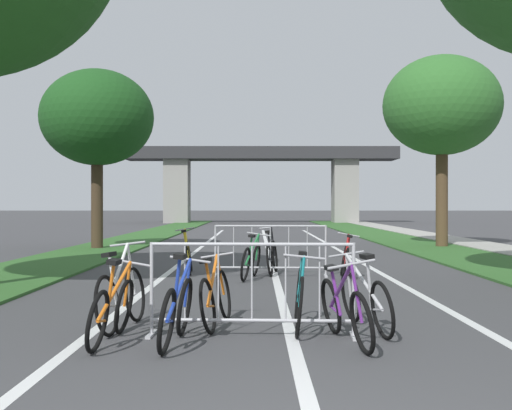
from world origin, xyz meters
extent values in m
cube|color=#2D5B26|center=(-5.37, 24.58, 0.03)|extent=(2.48, 60.08, 0.05)
cube|color=#2D5B26|center=(5.37, 24.58, 0.03)|extent=(2.48, 60.08, 0.05)
cube|color=#9E9B93|center=(7.47, 24.58, 0.04)|extent=(1.72, 60.08, 0.08)
cube|color=silver|center=(0.00, 17.38, 0.00)|extent=(0.14, 34.76, 0.01)
cube|color=silver|center=(2.27, 17.38, 0.00)|extent=(0.14, 34.76, 0.01)
cube|color=silver|center=(-2.27, 17.38, 0.00)|extent=(0.14, 34.76, 0.01)
cube|color=#2D2D30|center=(0.00, 49.66, 5.42)|extent=(21.13, 3.35, 0.94)
cube|color=gray|center=(-6.58, 49.66, 2.47)|extent=(1.89, 2.40, 4.95)
cube|color=gray|center=(6.58, 49.66, 2.47)|extent=(1.89, 2.40, 4.95)
cylinder|color=#3D2D1E|center=(-5.59, 18.76, 1.47)|extent=(0.38, 0.38, 2.93)
ellipsoid|color=#194719|center=(-5.59, 18.76, 4.32)|extent=(3.69, 3.69, 3.14)
cylinder|color=#4C3823|center=(5.93, 19.64, 1.67)|extent=(0.41, 0.41, 3.34)
ellipsoid|color=#2D6628|center=(5.93, 19.64, 4.84)|extent=(3.99, 3.99, 3.39)
cylinder|color=#ADADB2|center=(-1.57, 4.24, 0.53)|extent=(0.04, 0.04, 1.05)
cube|color=#ADADB2|center=(-1.57, 4.24, 0.01)|extent=(0.08, 0.44, 0.03)
cylinder|color=#ADADB2|center=(0.69, 4.14, 0.53)|extent=(0.04, 0.04, 1.05)
cube|color=#ADADB2|center=(0.69, 4.14, 0.01)|extent=(0.08, 0.44, 0.03)
cylinder|color=#ADADB2|center=(-0.44, 4.19, 1.03)|extent=(2.26, 0.14, 0.04)
cylinder|color=#ADADB2|center=(-0.44, 4.19, 0.18)|extent=(2.26, 0.14, 0.04)
cylinder|color=#ADADB2|center=(-1.19, 4.22, 0.61)|extent=(0.02, 0.02, 0.87)
cylinder|color=#ADADB2|center=(-0.81, 4.20, 0.61)|extent=(0.02, 0.02, 0.87)
cylinder|color=#ADADB2|center=(-0.44, 4.19, 0.61)|extent=(0.02, 0.02, 0.87)
cylinder|color=#ADADB2|center=(-0.06, 4.17, 0.61)|extent=(0.02, 0.02, 0.87)
cylinder|color=#ADADB2|center=(0.31, 4.15, 0.61)|extent=(0.02, 0.02, 0.87)
cylinder|color=#ADADB2|center=(-1.23, 10.53, 0.53)|extent=(0.04, 0.04, 1.05)
cube|color=#ADADB2|center=(-1.23, 10.53, 0.01)|extent=(0.08, 0.44, 0.03)
cylinder|color=#ADADB2|center=(1.03, 10.40, 0.53)|extent=(0.04, 0.04, 1.05)
cube|color=#ADADB2|center=(1.03, 10.40, 0.01)|extent=(0.08, 0.44, 0.03)
cylinder|color=#ADADB2|center=(-0.10, 10.47, 1.03)|extent=(2.26, 0.16, 0.04)
cylinder|color=#ADADB2|center=(-0.10, 10.47, 0.18)|extent=(2.26, 0.16, 0.04)
cylinder|color=#ADADB2|center=(-0.85, 10.51, 0.61)|extent=(0.02, 0.02, 0.87)
cylinder|color=#ADADB2|center=(-0.47, 10.49, 0.61)|extent=(0.02, 0.02, 0.87)
cylinder|color=#ADADB2|center=(-0.10, 10.47, 0.61)|extent=(0.02, 0.02, 0.87)
cylinder|color=#ADADB2|center=(0.28, 10.45, 0.61)|extent=(0.02, 0.02, 0.87)
cylinder|color=#ADADB2|center=(0.65, 10.43, 0.61)|extent=(0.02, 0.02, 0.87)
torus|color=black|center=(-1.96, 3.32, 0.32)|extent=(0.19, 0.65, 0.64)
torus|color=black|center=(-1.89, 4.32, 0.32)|extent=(0.19, 0.65, 0.64)
cylinder|color=orange|center=(-1.88, 3.79, 0.57)|extent=(0.19, 0.97, 0.54)
cylinder|color=orange|center=(-1.89, 3.60, 0.58)|extent=(0.15, 0.13, 0.62)
cylinder|color=orange|center=(-1.95, 3.48, 0.29)|extent=(0.04, 0.33, 0.07)
cylinder|color=orange|center=(-1.85, 4.29, 0.57)|extent=(0.12, 0.10, 0.51)
cube|color=black|center=(-1.85, 3.56, 0.89)|extent=(0.12, 0.25, 0.07)
cylinder|color=#99999E|center=(-1.81, 4.26, 0.82)|extent=(0.50, 0.06, 0.11)
torus|color=black|center=(-1.79, 10.54, 0.34)|extent=(0.19, 0.68, 0.67)
torus|color=black|center=(-1.86, 11.49, 0.34)|extent=(0.19, 0.68, 0.67)
cylinder|color=gold|center=(-1.87, 10.99, 0.63)|extent=(0.20, 0.92, 0.63)
cylinder|color=gold|center=(-1.85, 10.81, 0.60)|extent=(0.15, 0.12, 0.63)
cylinder|color=gold|center=(-1.80, 10.69, 0.31)|extent=(0.04, 0.31, 0.08)
cylinder|color=gold|center=(-1.90, 11.46, 0.63)|extent=(0.14, 0.10, 0.60)
cube|color=black|center=(-1.90, 10.77, 0.91)|extent=(0.12, 0.25, 0.07)
cylinder|color=#99999E|center=(-1.95, 11.43, 0.93)|extent=(0.42, 0.06, 0.09)
torus|color=black|center=(0.14, 5.17, 0.34)|extent=(0.14, 0.69, 0.69)
torus|color=black|center=(0.09, 4.09, 0.34)|extent=(0.14, 0.69, 0.69)
cylinder|color=#197A7F|center=(0.14, 4.65, 0.62)|extent=(0.04, 1.06, 0.59)
cylinder|color=#197A7F|center=(0.15, 4.86, 0.58)|extent=(0.11, 0.12, 0.59)
cylinder|color=#197A7F|center=(0.13, 5.00, 0.32)|extent=(0.05, 0.35, 0.08)
cylinder|color=#197A7F|center=(0.12, 4.11, 0.62)|extent=(0.10, 0.09, 0.55)
cube|color=black|center=(0.18, 4.90, 0.87)|extent=(0.12, 0.24, 0.06)
cylinder|color=#99999E|center=(0.14, 4.13, 0.89)|extent=(0.46, 0.05, 0.07)
torus|color=black|center=(-0.59, 9.49, 0.33)|extent=(0.26, 0.68, 0.66)
torus|color=black|center=(-0.39, 10.47, 0.33)|extent=(0.26, 0.68, 0.66)
cylinder|color=#1E7238|center=(-0.46, 9.94, 0.60)|extent=(0.30, 0.95, 0.57)
cylinder|color=#1E7238|center=(-0.50, 9.76, 0.57)|extent=(0.11, 0.13, 0.59)
cylinder|color=#1E7238|center=(-0.56, 9.64, 0.31)|extent=(0.09, 0.32, 0.08)
cylinder|color=#1E7238|center=(-0.36, 10.44, 0.60)|extent=(0.10, 0.11, 0.54)
cube|color=black|center=(-0.47, 9.72, 0.86)|extent=(0.15, 0.26, 0.06)
cylinder|color=#99999E|center=(-0.33, 10.40, 0.87)|extent=(0.50, 0.13, 0.09)
torus|color=black|center=(0.46, 4.32, 0.32)|extent=(0.25, 0.65, 0.64)
torus|color=black|center=(0.64, 3.24, 0.32)|extent=(0.25, 0.65, 0.64)
cylinder|color=#662884|center=(0.50, 3.80, 0.60)|extent=(0.13, 1.06, 0.60)
cylinder|color=#662884|center=(0.48, 4.01, 0.53)|extent=(0.14, 0.11, 0.52)
cylinder|color=#662884|center=(0.49, 4.15, 0.29)|extent=(0.09, 0.35, 0.07)
cylinder|color=#662884|center=(0.59, 3.26, 0.60)|extent=(0.14, 0.07, 0.58)
cube|color=black|center=(0.43, 4.04, 0.78)|extent=(0.15, 0.25, 0.07)
cylinder|color=#99999E|center=(0.54, 3.28, 0.89)|extent=(0.48, 0.11, 0.11)
torus|color=black|center=(-2.05, 4.18, 0.35)|extent=(0.23, 0.70, 0.69)
torus|color=black|center=(-1.91, 5.13, 0.35)|extent=(0.23, 0.70, 0.69)
cylinder|color=silver|center=(-2.03, 4.63, 0.66)|extent=(0.10, 0.94, 0.67)
cylinder|color=silver|center=(-2.04, 4.45, 0.60)|extent=(0.13, 0.11, 0.61)
cylinder|color=silver|center=(-2.03, 4.33, 0.32)|extent=(0.08, 0.31, 0.08)
cylinder|color=silver|center=(-1.96, 5.11, 0.66)|extent=(0.13, 0.08, 0.64)
cube|color=black|center=(-2.09, 4.42, 0.90)|extent=(0.14, 0.25, 0.06)
cylinder|color=#99999E|center=(-2.00, 5.09, 0.98)|extent=(0.46, 0.09, 0.08)
torus|color=black|center=(0.98, 3.99, 0.33)|extent=(0.25, 0.66, 0.65)
torus|color=black|center=(0.79, 5.07, 0.33)|extent=(0.25, 0.66, 0.65)
cylinder|color=#B7B7BC|center=(0.85, 4.50, 0.59)|extent=(0.30, 1.04, 0.57)
cylinder|color=#B7B7BC|center=(0.89, 4.29, 0.58)|extent=(0.12, 0.14, 0.62)
cylinder|color=#B7B7BC|center=(0.96, 4.17, 0.30)|extent=(0.08, 0.35, 0.08)
cylinder|color=#B7B7BC|center=(0.76, 5.04, 0.59)|extent=(0.11, 0.11, 0.54)
cube|color=black|center=(0.86, 4.25, 0.89)|extent=(0.15, 0.25, 0.06)
cylinder|color=#99999E|center=(0.72, 5.01, 0.86)|extent=(0.45, 0.11, 0.09)
torus|color=black|center=(-0.11, 10.42, 0.35)|extent=(0.21, 0.70, 0.69)
torus|color=black|center=(0.01, 11.37, 0.35)|extent=(0.21, 0.70, 0.69)
cylinder|color=black|center=(-0.09, 10.88, 0.66)|extent=(0.10, 0.93, 0.66)
cylinder|color=black|center=(-0.10, 10.70, 0.60)|extent=(0.12, 0.11, 0.62)
cylinder|color=black|center=(-0.09, 10.58, 0.32)|extent=(0.08, 0.31, 0.08)
cylinder|color=black|center=(-0.02, 11.35, 0.66)|extent=(0.12, 0.08, 0.63)
cube|color=black|center=(-0.14, 10.67, 0.90)|extent=(0.14, 0.25, 0.06)
cylinder|color=#99999E|center=(-0.06, 11.33, 0.97)|extent=(0.52, 0.10, 0.08)
torus|color=black|center=(1.32, 9.62, 0.32)|extent=(0.22, 0.66, 0.65)
torus|color=black|center=(1.42, 10.59, 0.32)|extent=(0.22, 0.66, 0.65)
cylinder|color=red|center=(1.42, 10.08, 0.59)|extent=(0.23, 0.93, 0.56)
cylinder|color=red|center=(1.39, 9.89, 0.56)|extent=(0.15, 0.13, 0.58)
cylinder|color=red|center=(1.33, 9.78, 0.30)|extent=(0.05, 0.32, 0.08)
cylinder|color=red|center=(1.46, 10.56, 0.59)|extent=(0.13, 0.10, 0.53)
cube|color=black|center=(1.44, 9.85, 0.85)|extent=(0.13, 0.25, 0.07)
cylinder|color=#99999E|center=(1.51, 10.53, 0.85)|extent=(0.45, 0.07, 0.11)
torus|color=black|center=(-1.26, 3.25, 0.33)|extent=(0.19, 0.67, 0.66)
torus|color=black|center=(-1.19, 4.22, 0.33)|extent=(0.19, 0.67, 0.66)
cylinder|color=#1E389E|center=(-1.19, 3.70, 0.60)|extent=(0.18, 0.94, 0.57)
cylinder|color=#1E389E|center=(-1.20, 3.52, 0.62)|extent=(0.14, 0.12, 0.68)
cylinder|color=#1E389E|center=(-1.25, 3.40, 0.31)|extent=(0.04, 0.32, 0.08)
cylinder|color=#1E389E|center=(-1.16, 4.19, 0.60)|extent=(0.11, 0.10, 0.54)
cube|color=black|center=(-1.16, 3.48, 0.95)|extent=(0.12, 0.25, 0.06)
cylinder|color=#99999E|center=(-1.12, 4.16, 0.86)|extent=(0.46, 0.06, 0.09)
torus|color=black|center=(-0.94, 4.30, 0.32)|extent=(0.23, 0.66, 0.64)
torus|color=black|center=(-0.80, 5.28, 0.32)|extent=(0.23, 0.66, 0.64)
cylinder|color=orange|center=(-0.91, 4.77, 0.57)|extent=(0.09, 0.96, 0.54)
cylinder|color=orange|center=(-0.94, 4.58, 0.55)|extent=(0.14, 0.11, 0.55)
cylinder|color=orange|center=(-0.91, 4.46, 0.30)|extent=(0.08, 0.32, 0.08)
cylinder|color=orange|center=(-0.84, 5.26, 0.57)|extent=(0.13, 0.08, 0.51)
cube|color=black|center=(-0.98, 4.56, 0.82)|extent=(0.14, 0.25, 0.07)
cylinder|color=#99999E|center=(-0.89, 5.24, 0.83)|extent=(0.42, 0.09, 0.09)
camera|label=1|loc=(-0.39, -3.36, 1.48)|focal=47.52mm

